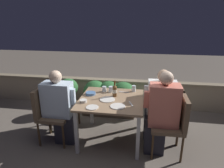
# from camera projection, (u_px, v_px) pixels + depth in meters

# --- Properties ---
(ground_plane) EXTENTS (16.00, 16.00, 0.00)m
(ground_plane) POSITION_uv_depth(u_px,v_px,m) (111.00, 139.00, 3.36)
(ground_plane) COLOR #665B51
(parapet_wall) EXTENTS (9.00, 0.18, 0.61)m
(parapet_wall) POSITION_uv_depth(u_px,v_px,m) (121.00, 92.00, 4.52)
(parapet_wall) COLOR gray
(parapet_wall) RESTS_ON ground_plane
(dining_table) EXTENTS (0.99, 0.97, 0.73)m
(dining_table) POSITION_uv_depth(u_px,v_px,m) (111.00, 104.00, 3.15)
(dining_table) COLOR #937556
(dining_table) RESTS_ON ground_plane
(planter_hedge) EXTENTS (1.06, 0.47, 0.71)m
(planter_hedge) POSITION_uv_depth(u_px,v_px,m) (109.00, 96.00, 4.09)
(planter_hedge) COLOR brown
(planter_hedge) RESTS_ON ground_plane
(chair_left_near) EXTENTS (0.47, 0.46, 0.92)m
(chair_left_near) POSITION_uv_depth(u_px,v_px,m) (48.00, 109.00, 3.17)
(chair_left_near) COLOR brown
(chair_left_near) RESTS_ON ground_plane
(person_blue_shirt) EXTENTS (0.51, 0.26, 1.20)m
(person_blue_shirt) POSITION_uv_depth(u_px,v_px,m) (60.00, 108.00, 3.13)
(person_blue_shirt) COLOR #282833
(person_blue_shirt) RESTS_ON ground_plane
(chair_left_far) EXTENTS (0.47, 0.46, 0.92)m
(chair_left_far) POSITION_uv_depth(u_px,v_px,m) (58.00, 100.00, 3.51)
(chair_left_far) COLOR brown
(chair_left_far) RESTS_ON ground_plane
(chair_right_near) EXTENTS (0.47, 0.46, 0.92)m
(chair_right_near) POSITION_uv_depth(u_px,v_px,m) (175.00, 120.00, 2.85)
(chair_right_near) COLOR brown
(chair_right_near) RESTS_ON ground_plane
(person_coral_top) EXTENTS (0.49, 0.26, 1.27)m
(person_coral_top) POSITION_uv_depth(u_px,v_px,m) (161.00, 114.00, 2.85)
(person_coral_top) COLOR #282833
(person_coral_top) RESTS_ON ground_plane
(chair_right_far) EXTENTS (0.47, 0.46, 0.92)m
(chair_right_far) POSITION_uv_depth(u_px,v_px,m) (172.00, 108.00, 3.20)
(chair_right_far) COLOR brown
(chair_right_far) RESTS_ON ground_plane
(person_white_polo) EXTENTS (0.51, 0.26, 1.19)m
(person_white_polo) POSITION_uv_depth(u_px,v_px,m) (159.00, 105.00, 3.22)
(person_white_polo) COLOR #282833
(person_white_polo) RESTS_ON ground_plane
(beer_bottle) EXTENTS (0.07, 0.07, 0.26)m
(beer_bottle) POSITION_uv_depth(u_px,v_px,m) (115.00, 90.00, 3.19)
(beer_bottle) COLOR brown
(beer_bottle) RESTS_ON dining_table
(plate_0) EXTENTS (0.24, 0.24, 0.01)m
(plate_0) POSITION_uv_depth(u_px,v_px,m) (107.00, 99.00, 3.08)
(plate_0) COLOR silver
(plate_0) RESTS_ON dining_table
(plate_1) EXTENTS (0.18, 0.18, 0.01)m
(plate_1) POSITION_uv_depth(u_px,v_px,m) (92.00, 107.00, 2.82)
(plate_1) COLOR silver
(plate_1) RESTS_ON dining_table
(plate_2) EXTENTS (0.22, 0.22, 0.01)m
(plate_2) POSITION_uv_depth(u_px,v_px,m) (118.00, 106.00, 2.85)
(plate_2) COLOR silver
(plate_2) RESTS_ON dining_table
(bowl_0) EXTENTS (0.16, 0.16, 0.04)m
(bowl_0) POSITION_uv_depth(u_px,v_px,m) (91.00, 93.00, 3.28)
(bowl_0) COLOR #4C709E
(bowl_0) RESTS_ON dining_table
(bowl_1) EXTENTS (0.11, 0.11, 0.04)m
(bowl_1) POSITION_uv_depth(u_px,v_px,m) (83.00, 101.00, 2.99)
(bowl_1) COLOR beige
(bowl_1) RESTS_ON dining_table
(glass_cup_0) EXTENTS (0.07, 0.07, 0.09)m
(glass_cup_0) POSITION_uv_depth(u_px,v_px,m) (104.00, 89.00, 3.40)
(glass_cup_0) COLOR silver
(glass_cup_0) RESTS_ON dining_table
(glass_cup_1) EXTENTS (0.07, 0.07, 0.10)m
(glass_cup_1) POSITION_uv_depth(u_px,v_px,m) (111.00, 89.00, 3.38)
(glass_cup_1) COLOR silver
(glass_cup_1) RESTS_ON dining_table
(glass_cup_2) EXTENTS (0.07, 0.07, 0.10)m
(glass_cup_2) POSITION_uv_depth(u_px,v_px,m) (134.00, 88.00, 3.41)
(glass_cup_2) COLOR silver
(glass_cup_2) RESTS_ON dining_table
(fork_0) EXTENTS (0.08, 0.17, 0.01)m
(fork_0) POSITION_uv_depth(u_px,v_px,m) (131.00, 104.00, 2.93)
(fork_0) COLOR silver
(fork_0) RESTS_ON dining_table
(fork_1) EXTENTS (0.17, 0.03, 0.01)m
(fork_1) POSITION_uv_depth(u_px,v_px,m) (124.00, 92.00, 3.38)
(fork_1) COLOR silver
(fork_1) RESTS_ON dining_table
(potted_plant) EXTENTS (0.41, 0.41, 0.73)m
(potted_plant) POSITION_uv_depth(u_px,v_px,m) (69.00, 92.00, 4.18)
(potted_plant) COLOR #9E5638
(potted_plant) RESTS_ON ground_plane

